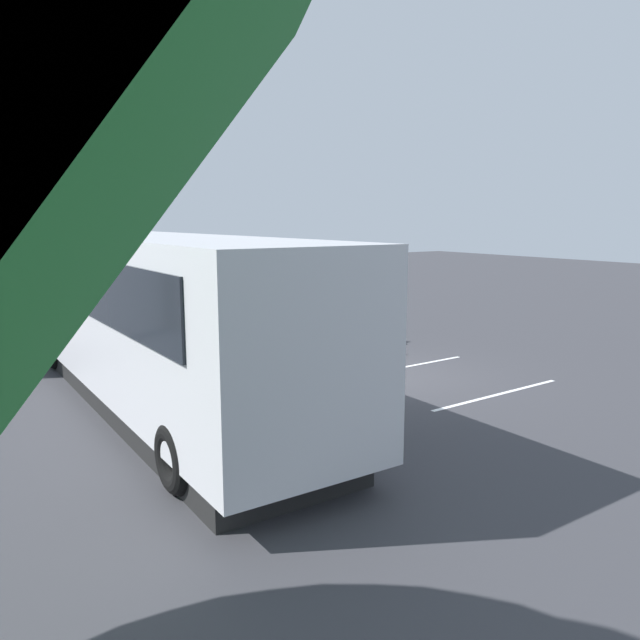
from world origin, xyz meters
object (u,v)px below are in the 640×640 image
at_px(traffic_cone, 387,344).
at_px(parked_motorcycle_silver, 233,348).
at_px(tour_bus, 154,320).
at_px(spectator_far_left, 301,339).
at_px(flagpole, 18,232).
at_px(spectator_centre, 260,323).
at_px(stunt_motorcycle, 344,307).
at_px(spectator_left, 279,334).

bearing_deg(traffic_cone, parked_motorcycle_silver, 77.02).
xyz_separation_m(tour_bus, traffic_cone, (0.85, -6.40, -1.34)).
height_order(spectator_far_left, flagpole, flagpole).
height_order(spectator_centre, stunt_motorcycle, stunt_motorcycle).
bearing_deg(spectator_left, spectator_centre, -6.61).
bearing_deg(spectator_left, traffic_cone, -83.41).
relative_size(flagpole, traffic_cone, 10.23).
bearing_deg(spectator_left, parked_motorcycle_silver, 22.45).
bearing_deg(parked_motorcycle_silver, spectator_centre, -98.89).
relative_size(stunt_motorcycle, traffic_cone, 3.02).
bearing_deg(flagpole, tour_bus, -170.34).
xyz_separation_m(spectator_far_left, flagpole, (8.52, 4.26, 2.13)).
distance_m(spectator_far_left, parked_motorcycle_silver, 2.47).
xyz_separation_m(spectator_left, traffic_cone, (0.40, -3.43, -0.68)).
bearing_deg(flagpole, spectator_left, -149.99).
height_order(stunt_motorcycle, traffic_cone, stunt_motorcycle).
relative_size(tour_bus, spectator_left, 6.96).
height_order(tour_bus, spectator_left, tour_bus).
xyz_separation_m(tour_bus, flagpole, (7.93, 1.35, 1.53)).
xyz_separation_m(spectator_centre, traffic_cone, (-0.81, -3.29, -0.76)).
height_order(spectator_left, stunt_motorcycle, stunt_motorcycle).
bearing_deg(spectator_left, spectator_far_left, 176.62).
bearing_deg(tour_bus, spectator_centre, -61.95).
bearing_deg(parked_motorcycle_silver, traffic_cone, -102.98).
xyz_separation_m(spectator_left, stunt_motorcycle, (2.38, -3.46, 0.05)).
bearing_deg(spectator_centre, spectator_far_left, 174.88).
distance_m(tour_bus, traffic_cone, 6.59).
xyz_separation_m(spectator_left, spectator_centre, (1.20, -0.14, 0.08)).
height_order(tour_bus, stunt_motorcycle, tour_bus).
relative_size(tour_bus, spectator_far_left, 6.53).
height_order(tour_bus, traffic_cone, tour_bus).
height_order(spectator_left, parked_motorcycle_silver, spectator_left).
relative_size(spectator_centre, parked_motorcycle_silver, 0.86).
distance_m(spectator_centre, parked_motorcycle_silver, 0.90).
bearing_deg(stunt_motorcycle, tour_bus, 113.75).
xyz_separation_m(spectator_far_left, parked_motorcycle_silver, (2.35, 0.48, -0.57)).
distance_m(spectator_centre, traffic_cone, 3.47).
bearing_deg(spectator_far_left, tour_bus, 78.59).
relative_size(spectator_left, flagpole, 0.26).
distance_m(spectator_left, spectator_centre, 1.22).
bearing_deg(spectator_centre, parked_motorcycle_silver, 81.11).
bearing_deg(spectator_left, tour_bus, 98.65).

